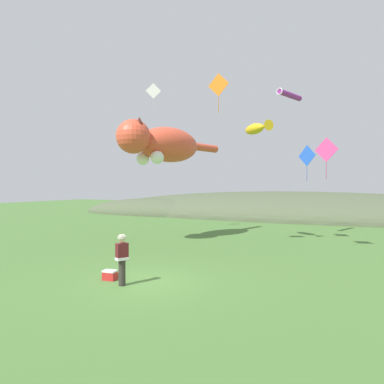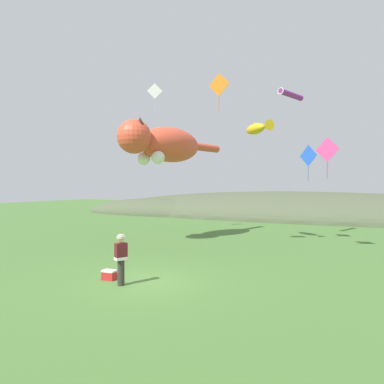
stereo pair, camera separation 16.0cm
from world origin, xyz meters
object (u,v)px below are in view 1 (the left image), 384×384
object	(u,v)px
kite_spool	(118,274)
kite_giant_cat	(162,144)
picnic_cooler	(110,275)
kite_diamond_blue	(307,156)
kite_diamond_orange	(218,85)
kite_diamond_pink	(326,150)
kite_fish_windsock	(257,128)
festival_attendant	(122,258)
kite_tube_streamer	(290,95)
kite_diamond_white	(153,91)

from	to	relation	value
kite_spool	kite_giant_cat	distance (m)	10.80
picnic_cooler	kite_diamond_blue	distance (m)	14.31
kite_diamond_orange	kite_diamond_blue	xyz separation A→B (m)	(4.02, 4.80, -3.61)
kite_diamond_pink	kite_fish_windsock	bearing A→B (deg)	163.55
kite_spool	kite_diamond_orange	size ratio (longest dim) A/B	0.10
kite_diamond_pink	kite_diamond_orange	world-z (taller)	kite_diamond_orange
festival_attendant	picnic_cooler	world-z (taller)	festival_attendant
picnic_cooler	kite_giant_cat	size ratio (longest dim) A/B	0.06
kite_diamond_pink	kite_diamond_blue	bearing A→B (deg)	114.84
kite_fish_windsock	kite_diamond_blue	xyz separation A→B (m)	(2.72, 1.67, -1.66)
kite_spool	picnic_cooler	world-z (taller)	picnic_cooler
festival_attendant	kite_diamond_orange	bearing A→B (deg)	85.80
kite_fish_windsock	kite_tube_streamer	distance (m)	3.69
kite_diamond_white	kite_fish_windsock	bearing A→B (deg)	-8.49
picnic_cooler	kite_diamond_blue	size ratio (longest dim) A/B	0.23
festival_attendant	kite_tube_streamer	distance (m)	16.08
festival_attendant	kite_giant_cat	distance (m)	11.31
festival_attendant	kite_spool	world-z (taller)	festival_attendant
picnic_cooler	kite_diamond_blue	bearing A→B (deg)	66.02
kite_giant_cat	festival_attendant	bearing A→B (deg)	-67.40
picnic_cooler	kite_giant_cat	xyz separation A→B (m)	(-3.02, 8.90, 5.98)
kite_fish_windsock	festival_attendant	bearing A→B (deg)	-99.72
kite_diamond_white	picnic_cooler	bearing A→B (deg)	-65.13
kite_diamond_blue	picnic_cooler	bearing A→B (deg)	-113.98
picnic_cooler	kite_diamond_orange	xyz separation A→B (m)	(1.41, 7.40, 8.77)
festival_attendant	kite_spool	bearing A→B (deg)	134.89
kite_diamond_orange	kite_diamond_blue	world-z (taller)	kite_diamond_orange
kite_spool	kite_diamond_white	world-z (taller)	kite_diamond_white
kite_diamond_pink	picnic_cooler	bearing A→B (deg)	-125.89
kite_diamond_pink	kite_diamond_orange	distance (m)	6.71
picnic_cooler	kite_fish_windsock	size ratio (longest dim) A/B	0.23
festival_attendant	kite_diamond_blue	distance (m)	14.08
picnic_cooler	kite_diamond_pink	xyz separation A→B (m)	(6.75, 9.33, 5.19)
kite_giant_cat	kite_diamond_orange	world-z (taller)	kite_diamond_orange
kite_giant_cat	kite_tube_streamer	distance (m)	8.89
kite_fish_windsock	kite_diamond_pink	world-z (taller)	kite_fish_windsock
picnic_cooler	kite_diamond_white	distance (m)	16.58
kite_spool	kite_tube_streamer	distance (m)	16.07
kite_spool	kite_diamond_white	size ratio (longest dim) A/B	0.10
kite_spool	kite_diamond_pink	distance (m)	12.33
festival_attendant	picnic_cooler	bearing A→B (deg)	156.02
kite_spool	kite_diamond_pink	world-z (taller)	kite_diamond_pink
picnic_cooler	kite_diamond_pink	world-z (taller)	kite_diamond_pink
kite_diamond_orange	kite_spool	bearing A→B (deg)	-101.54
kite_giant_cat	kite_tube_streamer	bearing A→B (deg)	28.72
kite_diamond_orange	kite_diamond_blue	size ratio (longest dim) A/B	0.96
kite_fish_windsock	kite_diamond_blue	world-z (taller)	kite_fish_windsock
kite_fish_windsock	kite_diamond_white	distance (m)	8.97
festival_attendant	kite_diamond_white	world-z (taller)	kite_diamond_white
kite_spool	kite_diamond_orange	world-z (taller)	kite_diamond_orange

